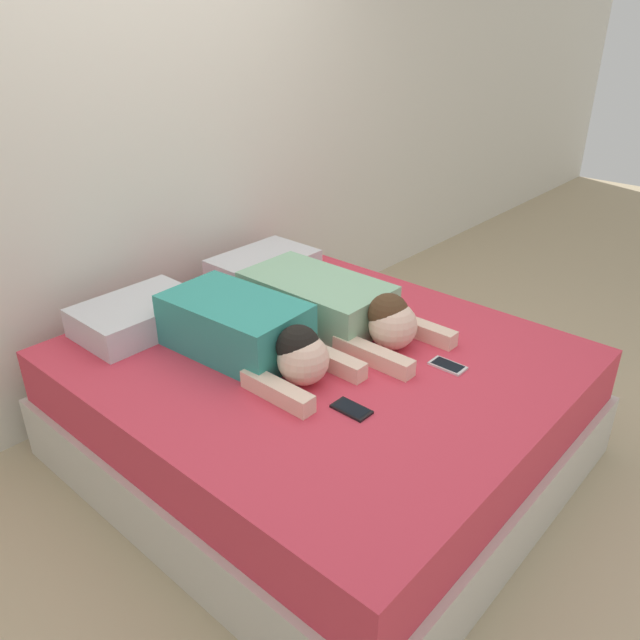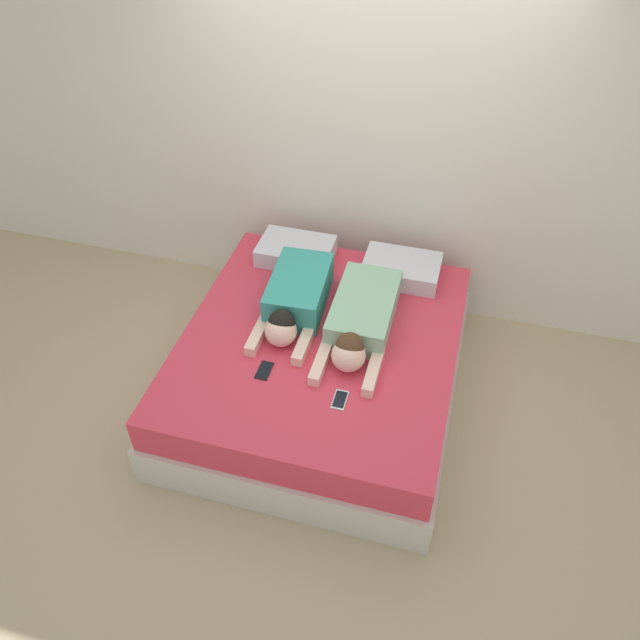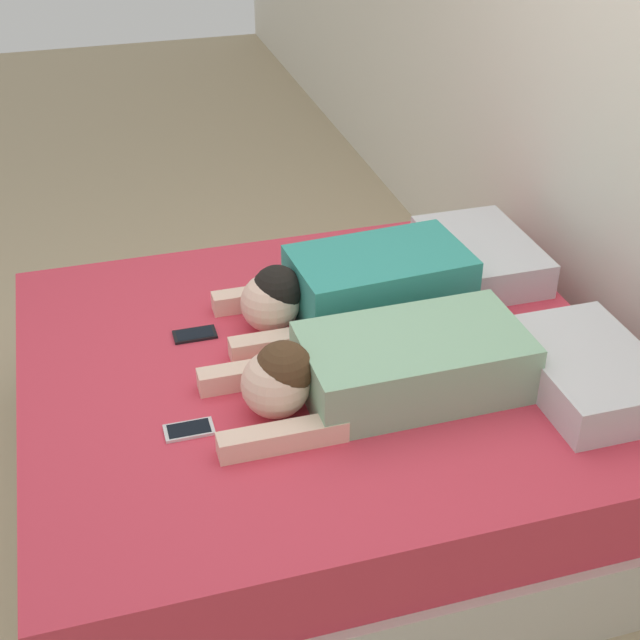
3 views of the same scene
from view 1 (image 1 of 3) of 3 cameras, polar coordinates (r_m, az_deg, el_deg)
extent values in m
plane|color=tan|center=(2.98, 0.00, -11.98)|extent=(12.00, 12.00, 0.00)
cube|color=silver|center=(3.25, -15.90, 15.83)|extent=(12.00, 0.06, 2.60)
cube|color=beige|center=(2.89, 0.00, -9.68)|extent=(1.80, 1.99, 0.30)
cube|color=#DB384C|center=(2.74, 0.00, -5.11)|extent=(1.74, 1.93, 0.25)
cube|color=silver|center=(2.94, -16.25, 0.40)|extent=(0.54, 0.37, 0.13)
cube|color=silver|center=(3.37, -5.16, 4.86)|extent=(0.54, 0.37, 0.13)
cube|color=teal|center=(2.66, -7.78, -0.45)|extent=(0.40, 0.63, 0.23)
sphere|color=beige|center=(2.41, -1.54, -3.62)|extent=(0.20, 0.20, 0.20)
sphere|color=black|center=(2.40, -2.00, -2.47)|extent=(0.17, 0.17, 0.17)
cube|color=beige|center=(2.35, -3.94, -6.51)|extent=(0.07, 0.33, 0.07)
cube|color=beige|center=(2.54, 0.96, -3.68)|extent=(0.07, 0.33, 0.07)
cube|color=#8CBF99|center=(2.92, -0.34, 2.01)|extent=(0.39, 0.69, 0.19)
sphere|color=beige|center=(2.67, 6.68, -0.50)|extent=(0.21, 0.21, 0.21)
sphere|color=#4C331E|center=(2.67, 6.27, 0.57)|extent=(0.18, 0.18, 0.18)
cube|color=beige|center=(2.58, 4.85, -3.25)|extent=(0.07, 0.38, 0.07)
cube|color=beige|center=(2.82, 8.85, -0.74)|extent=(0.07, 0.38, 0.07)
cube|color=black|center=(2.30, 2.89, -8.15)|extent=(0.08, 0.15, 0.01)
cube|color=black|center=(2.30, 2.89, -8.04)|extent=(0.07, 0.12, 0.00)
cube|color=silver|center=(2.61, 11.60, -4.12)|extent=(0.08, 0.15, 0.01)
cube|color=black|center=(2.61, 11.61, -4.01)|extent=(0.07, 0.12, 0.00)
camera|label=2|loc=(3.15, 84.14, 35.08)|focal=35.00mm
camera|label=3|loc=(4.16, 33.90, 28.10)|focal=50.00mm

